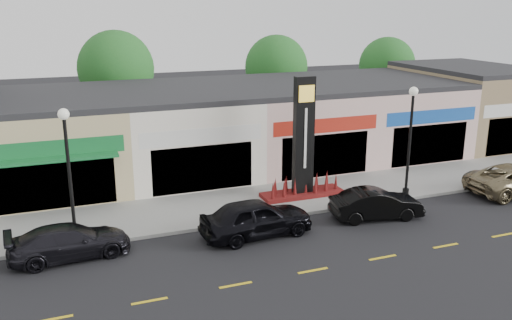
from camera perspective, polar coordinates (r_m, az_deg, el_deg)
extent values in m
plane|color=black|center=(22.85, 2.60, -8.31)|extent=(120.00, 120.00, 0.00)
cube|color=gray|center=(26.56, -1.13, -4.57)|extent=(52.00, 4.30, 0.15)
cube|color=gray|center=(24.60, 0.65, -6.28)|extent=(52.00, 0.20, 0.15)
cube|color=tan|center=(31.40, -20.54, 1.79)|extent=(7.00, 10.00, 4.50)
cube|color=#262628|center=(30.94, -20.97, 6.10)|extent=(7.00, 10.00, 0.30)
cube|color=black|center=(26.84, -20.18, -2.36)|extent=(5.25, 0.10, 2.40)
cube|color=#186C33|center=(26.39, -20.52, 1.15)|extent=(6.30, 0.12, 0.80)
cube|color=#186C33|center=(26.05, -20.42, 0.06)|extent=(5.60, 0.90, 0.12)
cube|color=silver|center=(32.14, -8.01, 2.97)|extent=(7.00, 10.00, 4.50)
cube|color=#262628|center=(31.70, -8.18, 7.20)|extent=(7.00, 10.00, 0.30)
cube|color=black|center=(27.71, -5.61, -0.88)|extent=(5.25, 0.10, 2.40)
cube|color=silver|center=(27.27, -5.71, 2.55)|extent=(6.30, 0.12, 0.80)
cube|color=#CDA49C|center=(34.33, 3.46, 3.92)|extent=(7.00, 10.00, 4.50)
cube|color=#262628|center=(33.91, 3.53, 7.89)|extent=(7.00, 10.00, 0.30)
cube|color=black|center=(30.21, 7.29, 0.49)|extent=(5.25, 0.10, 2.40)
cube|color=#B22517|center=(29.81, 7.40, 3.65)|extent=(6.30, 0.12, 0.80)
cube|color=#CDA49C|center=(37.70, 13.24, 4.61)|extent=(7.00, 10.00, 4.50)
cube|color=#262628|center=(37.32, 13.48, 8.22)|extent=(7.00, 10.00, 0.30)
cube|color=black|center=(34.00, 17.77, 1.59)|extent=(5.25, 0.10, 2.40)
cube|color=#184FAA|center=(33.64, 18.01, 4.40)|extent=(6.30, 0.12, 0.80)
cube|color=#7C6548|center=(41.94, 21.27, 5.41)|extent=(7.00, 10.00, 5.00)
cube|color=#262628|center=(41.59, 21.64, 9.00)|extent=(7.00, 10.00, 0.30)
cylinder|color=#382619|center=(39.60, -14.15, 4.08)|extent=(0.36, 0.36, 3.15)
sphere|color=#1A541B|center=(39.05, -14.52, 9.34)|extent=(5.20, 5.20, 5.20)
cylinder|color=#382619|center=(42.65, 2.10, 5.26)|extent=(0.36, 0.36, 2.97)
sphere|color=#1A541B|center=(42.15, 2.15, 9.81)|extent=(4.80, 4.80, 4.80)
cylinder|color=#382619|center=(47.41, 13.36, 5.81)|extent=(0.36, 0.36, 2.80)
sphere|color=#1A541B|center=(46.97, 13.62, 9.70)|extent=(4.60, 4.60, 4.60)
cylinder|color=black|center=(23.41, -18.45, -7.74)|extent=(0.32, 0.32, 0.30)
cylinder|color=black|center=(22.56, -19.00, -1.91)|extent=(0.14, 0.14, 5.00)
sphere|color=silver|center=(21.95, -19.60, 4.57)|extent=(0.44, 0.44, 0.44)
cylinder|color=black|center=(28.57, 15.47, -3.19)|extent=(0.32, 0.32, 0.30)
cylinder|color=black|center=(27.87, 15.85, 1.67)|extent=(0.14, 0.14, 5.00)
sphere|color=silver|center=(27.38, 16.26, 6.95)|extent=(0.44, 0.44, 0.44)
cube|color=#4F0D11|center=(27.47, 4.88, -3.53)|extent=(4.20, 1.30, 0.20)
cube|color=black|center=(26.65, 5.03, 2.36)|extent=(1.00, 0.40, 6.00)
cube|color=yellow|center=(26.03, 5.35, 6.97)|extent=(0.80, 0.05, 0.80)
cube|color=silver|center=(26.45, 5.23, 2.25)|extent=(0.12, 0.04, 3.00)
imported|color=black|center=(22.19, -19.04, -8.12)|extent=(2.19, 4.67, 1.32)
imported|color=black|center=(22.82, 0.03, -6.11)|extent=(2.27, 4.89, 1.62)
imported|color=black|center=(25.30, 12.55, -4.55)|extent=(2.10, 4.35, 1.38)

